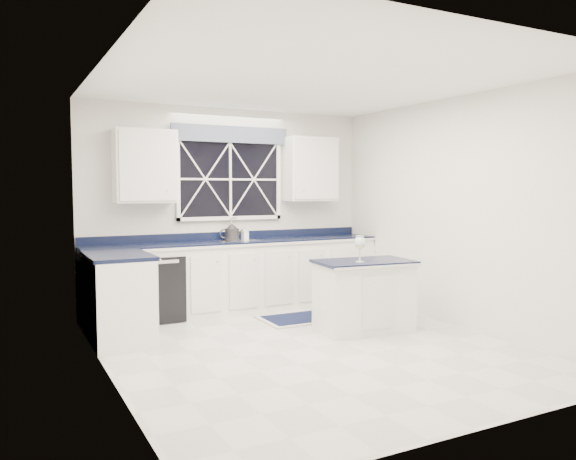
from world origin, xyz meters
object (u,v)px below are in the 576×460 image
dishwasher (156,287)px  faucet (232,228)px  kettle (232,232)px  soap_bottle (245,233)px  island (364,295)px  wine_glass (360,244)px

dishwasher → faucet: faucet is taller
faucet → kettle: 0.13m
dishwasher → kettle: (1.05, 0.09, 0.63)m
dishwasher → kettle: bearing=4.8°
dishwasher → faucet: 1.31m
faucet → soap_bottle: 0.19m
island → kettle: kettle is taller
wine_glass → soap_bottle: size_ratio=1.78×
island → kettle: 2.05m
faucet → island: bearing=-64.2°
dishwasher → kettle: size_ratio=2.63×
faucet → soap_bottle: size_ratio=1.81×
kettle → wine_glass: 1.98m
soap_bottle → faucet: bearing=149.8°
island → soap_bottle: bearing=118.7°
faucet → kettle: faucet is taller
faucet → wine_glass: 2.06m
kettle → soap_bottle: (0.20, 0.02, -0.02)m
faucet → soap_bottle: (0.15, -0.09, -0.08)m
island → kettle: size_ratio=3.67×
island → soap_bottle: 1.98m
dishwasher → wine_glass: wine_glass is taller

